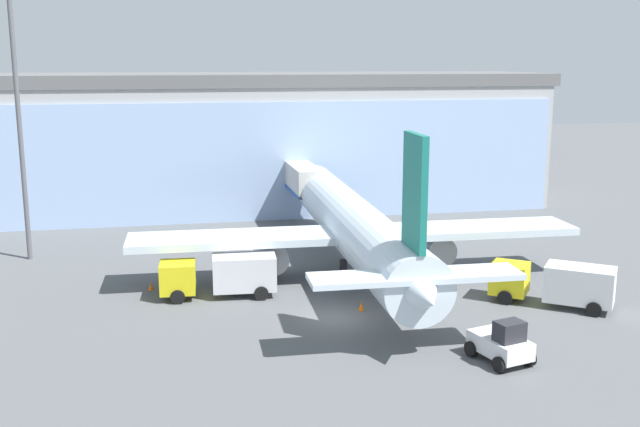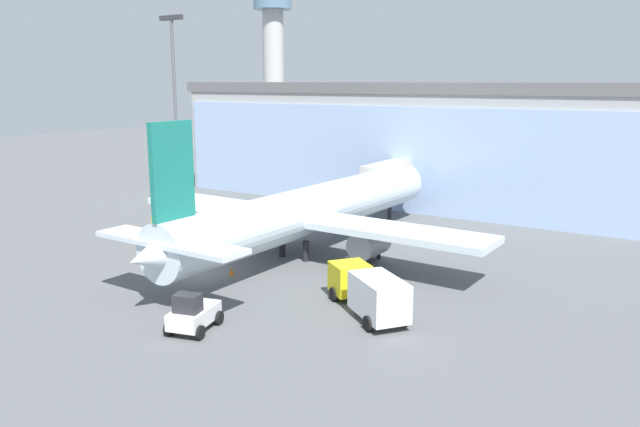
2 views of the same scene
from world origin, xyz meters
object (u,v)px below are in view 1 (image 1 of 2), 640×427
Objects in this scene: airplane at (354,226)px; catering_truck at (223,274)px; baggage_cart at (418,262)px; pushback_tug at (502,343)px; safety_cone_nose at (361,306)px; safety_cone_wingtip at (151,286)px; apron_light_mast at (17,100)px; jet_bridge at (298,176)px; fuel_truck at (556,283)px.

airplane reaches higher than catering_truck.
pushback_tug reaches higher than baggage_cart.
safety_cone_nose is 1.00× the size of safety_cone_wingtip.
airplane is (23.29, -8.42, -8.54)m from apron_light_mast.
airplane reaches higher than jet_bridge.
pushback_tug is 10.27m from safety_cone_nose.
safety_cone_nose is at bearing -36.51° from apron_light_mast.
jet_bridge reaches higher than safety_cone_nose.
baggage_cart is (14.26, 3.91, -0.97)m from catering_truck.
fuel_truck reaches higher than safety_cone_wingtip.
jet_bridge is 0.36× the size of airplane.
safety_cone_wingtip is (-13.99, -1.31, -3.17)m from airplane.
airplane is 8.56m from safety_cone_nose.
safety_cone_wingtip is at bearing 18.36° from fuel_truck.
safety_cone_wingtip is (-12.66, 6.52, 0.00)m from safety_cone_nose.
jet_bridge is at bearing 23.73° from apron_light_mast.
catering_truck reaches higher than pushback_tug.
fuel_truck is 13.08× the size of safety_cone_wingtip.
jet_bridge is at bearing 4.11° from airplane.
apron_light_mast reaches higher than fuel_truck.
apron_light_mast is 21.16m from catering_truck.
fuel_truck is 2.56× the size of baggage_cart.
jet_bridge is 35.41m from pushback_tug.
catering_truck is at bearing 157.78° from jet_bridge.
apron_light_mast reaches higher than pushback_tug.
baggage_cart is 0.79× the size of pushback_tug.
pushback_tug is (27.01, -25.17, -11.01)m from apron_light_mast.
catering_truck is 5.27m from safety_cone_wingtip.
baggage_cart is 5.11× the size of safety_cone_nose.
airplane is 65.47× the size of safety_cone_nose.
baggage_cart is at bearing -162.85° from jet_bridge.
jet_bridge reaches higher than safety_cone_wingtip.
safety_cone_wingtip is at bearing 95.44° from baggage_cart.
safety_cone_nose is (-0.26, -26.02, -3.94)m from jet_bridge.
pushback_tug is (13.09, -13.20, -0.49)m from catering_truck.
catering_truck is 18.59m from pushback_tug.
apron_light_mast reaches higher than safety_cone_nose.
catering_truck reaches higher than baggage_cart.
jet_bridge reaches higher than baggage_cart.
jet_bridge is 4.61× the size of baggage_cart.
safety_cone_wingtip is (9.30, -9.73, -11.71)m from apron_light_mast.
catering_truck and fuel_truck have the same top height.
airplane is 5.00× the size of fuel_truck.
jet_bridge is 23.72m from safety_cone_wingtip.
catering_truck is at bearing 29.04° from pushback_tug.
safety_cone_wingtip is at bearing -23.23° from catering_truck.
baggage_cart is (-5.74, 9.55, -0.97)m from fuel_truck.
apron_light_mast is at bearing 8.67° from fuel_truck.
catering_truck is 14.81m from baggage_cart.
airplane is at bearing 80.34° from safety_cone_nose.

